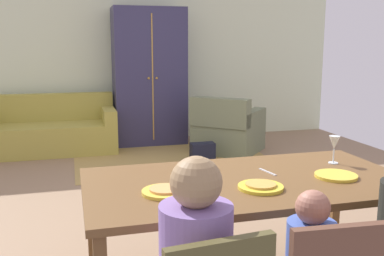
{
  "coord_description": "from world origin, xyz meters",
  "views": [
    {
      "loc": [
        -0.96,
        -3.79,
        1.53
      ],
      "look_at": [
        0.01,
        -0.26,
        0.85
      ],
      "focal_mm": 41.46,
      "sensor_mm": 36.0,
      "label": 1
    }
  ],
  "objects": [
    {
      "name": "wine_glass",
      "position": [
        0.7,
        -1.28,
        0.89
      ],
      "size": [
        0.07,
        0.07,
        0.19
      ],
      "color": "silver",
      "rests_on": "dining_table"
    },
    {
      "name": "armoire",
      "position": [
        0.23,
        3.06,
        1.05
      ],
      "size": [
        1.1,
        0.59,
        2.1
      ],
      "color": "#323051",
      "rests_on": "ground_plane"
    },
    {
      "name": "plate_near_child",
      "position": [
        0.02,
        -1.64,
        0.77
      ],
      "size": [
        0.25,
        0.25,
        0.02
      ],
      "primitive_type": "cylinder",
      "color": "yellow",
      "rests_on": "dining_table"
    },
    {
      "name": "pizza_near_man",
      "position": [
        -0.5,
        -1.58,
        0.78
      ],
      "size": [
        0.17,
        0.17,
        0.01
      ],
      "primitive_type": "cylinder",
      "color": "#E39B53",
      "rests_on": "plate_near_man"
    },
    {
      "name": "fork",
      "position": [
        -0.26,
        -1.51,
        0.76
      ],
      "size": [
        0.02,
        0.15,
        0.01
      ],
      "primitive_type": "cube",
      "rotation": [
        0.0,
        0.0,
        0.05
      ],
      "color": "silver",
      "rests_on": "dining_table"
    },
    {
      "name": "dining_table",
      "position": [
        0.02,
        -1.46,
        0.69
      ],
      "size": [
        1.9,
        1.0,
        0.76
      ],
      "color": "brown",
      "rests_on": "ground_plane"
    },
    {
      "name": "area_rug",
      "position": [
        0.34,
        2.0,
        0.0
      ],
      "size": [
        2.6,
        1.8,
        0.01
      ],
      "primitive_type": "cube",
      "color": "#A98948",
      "rests_on": "ground_plane"
    },
    {
      "name": "pizza_near_child",
      "position": [
        0.02,
        -1.64,
        0.78
      ],
      "size": [
        0.17,
        0.17,
        0.01
      ],
      "primitive_type": "cylinder",
      "color": "gold",
      "rests_on": "plate_near_child"
    },
    {
      "name": "plate_near_man",
      "position": [
        -0.5,
        -1.58,
        0.77
      ],
      "size": [
        0.25,
        0.25,
        0.02
      ],
      "primitive_type": "cylinder",
      "color": "yellow",
      "rests_on": "dining_table"
    },
    {
      "name": "armchair",
      "position": [
        1.21,
        2.16,
        0.32
      ],
      "size": [
        1.21,
        1.21,
        0.82
      ],
      "color": "#6C7455",
      "rests_on": "ground_plane"
    },
    {
      "name": "back_wall",
      "position": [
        0.0,
        3.45,
        1.35
      ],
      "size": [
        6.94,
        0.1,
        2.7
      ],
      "primitive_type": "cube",
      "color": "beige",
      "rests_on": "ground_plane"
    },
    {
      "name": "handbag",
      "position": [
        0.69,
        1.7,
        0.13
      ],
      "size": [
        0.32,
        0.16,
        0.26
      ],
      "primitive_type": "cube",
      "color": "black",
      "rests_on": "ground_plane"
    },
    {
      "name": "ground_plane",
      "position": [
        0.0,
        0.4,
        -0.01
      ],
      "size": [
        6.94,
        6.0,
        0.02
      ],
      "primitive_type": "cube",
      "color": "#8E7054"
    },
    {
      "name": "knife",
      "position": [
        0.19,
        -1.36,
        0.76
      ],
      "size": [
        0.05,
        0.17,
        0.01
      ],
      "primitive_type": "cube",
      "rotation": [
        0.0,
        0.0,
        0.19
      ],
      "color": "silver",
      "rests_on": "dining_table"
    },
    {
      "name": "plate_near_woman",
      "position": [
        0.54,
        -1.56,
        0.77
      ],
      "size": [
        0.25,
        0.25,
        0.02
      ],
      "primitive_type": "cylinder",
      "color": "yellow",
      "rests_on": "dining_table"
    },
    {
      "name": "couch",
      "position": [
        -1.31,
        2.86,
        0.3
      ],
      "size": [
        1.92,
        0.86,
        0.82
      ],
      "color": "#AB9E41",
      "rests_on": "ground_plane"
    }
  ]
}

